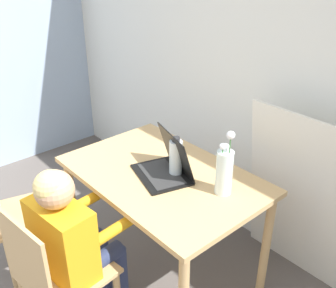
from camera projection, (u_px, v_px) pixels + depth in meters
The scene contains 9 objects.
wall_back at pixel (279, 67), 2.31m from camera, with size 6.40×0.05×2.50m.
dining_table at pixel (163, 187), 2.25m from camera, with size 1.14×0.74×0.75m.
chair_occupied at pixel (56, 277), 1.92m from camera, with size 0.44×0.44×0.85m.
chair_spare at pixel (6, 197), 2.29m from camera, with size 0.49×0.52×0.86m.
person_seated at pixel (70, 234), 1.91m from camera, with size 0.39×0.46×1.03m.
laptop at pixel (167, 165), 2.17m from camera, with size 0.39×0.34×0.25m.
flower_vase at pixel (224, 170), 1.98m from camera, with size 0.09×0.09×0.36m.
water_bottle at pixel (176, 157), 2.15m from camera, with size 0.07×0.07×0.23m.
cardboard_panel at pixel (299, 199), 2.33m from camera, with size 0.69×0.17×1.10m.
Camera 1 is at (1.26, 0.24, 1.91)m, focal length 42.00 mm.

